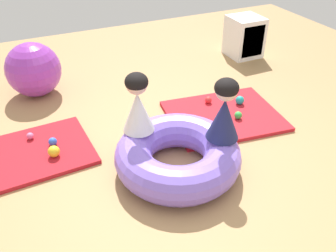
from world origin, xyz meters
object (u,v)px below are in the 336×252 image
(child_in_white, at_px, (138,103))
(play_ball_yellow, at_px, (54,151))
(play_ball_green, at_px, (238,115))
(storage_cube, at_px, (245,37))
(play_ball_pink, at_px, (30,136))
(play_ball_red, at_px, (208,100))
(exercise_ball_large, at_px, (33,70))
(inflatable_cushion, at_px, (178,155))
(child_in_navy, at_px, (224,110))
(play_ball_blue, at_px, (53,142))
(play_ball_teal, at_px, (240,100))

(child_in_white, bearing_deg, play_ball_yellow, -167.28)
(play_ball_green, height_order, storage_cube, storage_cube)
(play_ball_pink, bearing_deg, play_ball_yellow, -66.15)
(play_ball_red, height_order, play_ball_yellow, play_ball_yellow)
(play_ball_pink, relative_size, exercise_ball_large, 0.11)
(inflatable_cushion, relative_size, play_ball_pink, 16.09)
(child_in_navy, xyz_separation_m, play_ball_yellow, (-1.31, 0.70, -0.49))
(play_ball_blue, relative_size, exercise_ball_large, 0.13)
(inflatable_cushion, xyz_separation_m, play_ball_blue, (-0.94, 0.77, -0.08))
(inflatable_cushion, distance_m, play_ball_pink, 1.48)
(play_ball_green, bearing_deg, inflatable_cushion, -154.80)
(child_in_navy, bearing_deg, exercise_ball_large, -29.99)
(exercise_ball_large, bearing_deg, play_ball_green, -39.76)
(play_ball_pink, distance_m, play_ball_teal, 2.24)
(child_in_white, relative_size, play_ball_pink, 7.90)
(play_ball_red, relative_size, play_ball_yellow, 0.72)
(child_in_white, relative_size, play_ball_red, 6.95)
(inflatable_cushion, height_order, play_ball_yellow, inflatable_cushion)
(child_in_navy, relative_size, play_ball_pink, 8.00)
(play_ball_blue, distance_m, play_ball_green, 1.88)
(play_ball_pink, relative_size, play_ball_green, 0.84)
(child_in_navy, relative_size, play_ball_green, 6.69)
(play_ball_green, bearing_deg, exercise_ball_large, 140.24)
(play_ball_red, distance_m, play_ball_teal, 0.35)
(child_in_white, relative_size, exercise_ball_large, 0.85)
(child_in_white, distance_m, play_ball_red, 1.28)
(play_ball_red, xyz_separation_m, exercise_ball_large, (-1.70, 1.10, 0.24))
(child_in_white, bearing_deg, play_ball_red, 63.83)
(inflatable_cushion, bearing_deg, child_in_navy, -16.52)
(play_ball_teal, distance_m, storage_cube, 1.50)
(play_ball_red, height_order, play_ball_pink, play_ball_red)
(inflatable_cushion, height_order, play_ball_teal, inflatable_cushion)
(inflatable_cushion, height_order, child_in_white, child_in_white)
(child_in_navy, relative_size, exercise_ball_large, 0.86)
(play_ball_teal, bearing_deg, child_in_white, -163.90)
(inflatable_cushion, relative_size, exercise_ball_large, 1.73)
(play_ball_blue, xyz_separation_m, storage_cube, (2.92, 1.11, 0.20))
(play_ball_blue, xyz_separation_m, play_ball_pink, (-0.18, 0.19, -0.01))
(child_in_navy, height_order, play_ball_teal, child_in_navy)
(child_in_navy, xyz_separation_m, exercise_ball_large, (-1.27, 2.06, -0.27))
(inflatable_cushion, relative_size, play_ball_yellow, 10.16)
(child_in_navy, xyz_separation_m, play_ball_green, (0.56, 0.54, -0.50))
(child_in_navy, bearing_deg, play_ball_blue, -5.76)
(play_ball_red, bearing_deg, play_ball_yellow, -171.77)
(child_in_navy, relative_size, play_ball_blue, 6.76)
(play_ball_pink, xyz_separation_m, exercise_ball_large, (0.21, 0.98, 0.24))
(play_ball_pink, relative_size, play_ball_yellow, 0.63)
(play_ball_blue, bearing_deg, child_in_navy, -34.12)
(play_ball_yellow, bearing_deg, play_ball_green, -4.99)
(child_in_white, relative_size, play_ball_green, 6.60)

